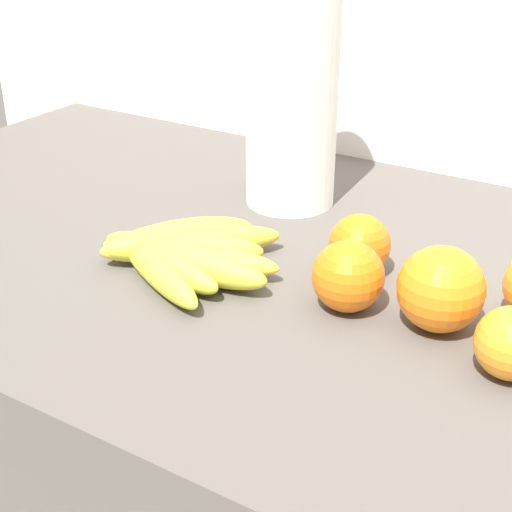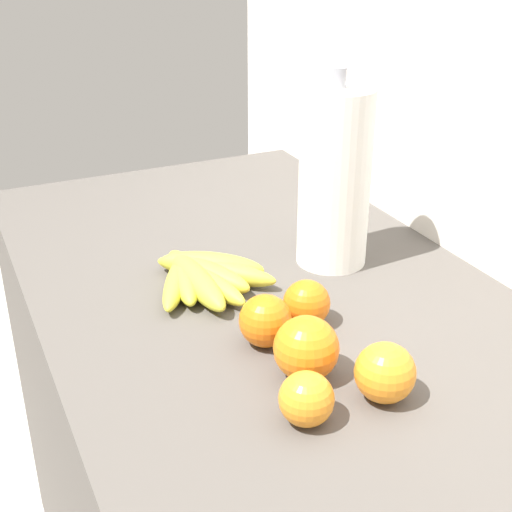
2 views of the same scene
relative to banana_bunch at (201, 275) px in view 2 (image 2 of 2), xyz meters
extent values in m
ellipsoid|color=gold|center=(0.00, -0.04, 0.00)|extent=(0.17, 0.11, 0.03)
ellipsoid|color=yellow|center=(0.00, -0.03, 0.00)|extent=(0.17, 0.07, 0.04)
ellipsoid|color=gold|center=(0.01, -0.01, 0.00)|extent=(0.21, 0.05, 0.04)
ellipsoid|color=yellow|center=(0.01, 0.00, 0.00)|extent=(0.21, 0.09, 0.04)
ellipsoid|color=yellow|center=(0.00, 0.01, 0.00)|extent=(0.17, 0.11, 0.04)
ellipsoid|color=gold|center=(0.00, 0.03, 0.00)|extent=(0.17, 0.17, 0.04)
ellipsoid|color=gold|center=(-0.02, 0.02, 0.00)|extent=(0.14, 0.16, 0.04)
sphere|color=orange|center=(0.36, 0.10, 0.02)|extent=(0.07, 0.07, 0.07)
sphere|color=orange|center=(0.17, 0.09, 0.01)|extent=(0.07, 0.07, 0.07)
sphere|color=orange|center=(0.36, -0.01, 0.01)|extent=(0.06, 0.06, 0.06)
sphere|color=orange|center=(0.19, 0.02, 0.02)|extent=(0.07, 0.07, 0.07)
sphere|color=orange|center=(0.28, 0.03, 0.02)|extent=(0.08, 0.08, 0.08)
cylinder|color=white|center=(0.01, 0.23, 0.12)|extent=(0.11, 0.11, 0.29)
cylinder|color=gray|center=(0.01, 0.23, 0.14)|extent=(0.02, 0.02, 0.32)
camera|label=1|loc=(0.45, -0.57, 0.37)|focal=52.68mm
camera|label=2|loc=(0.92, -0.34, 0.51)|focal=50.02mm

